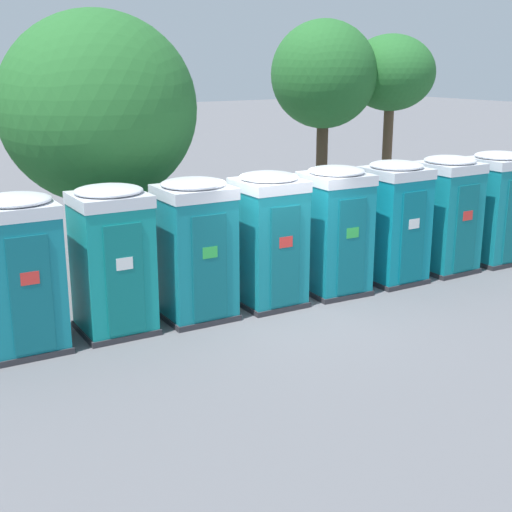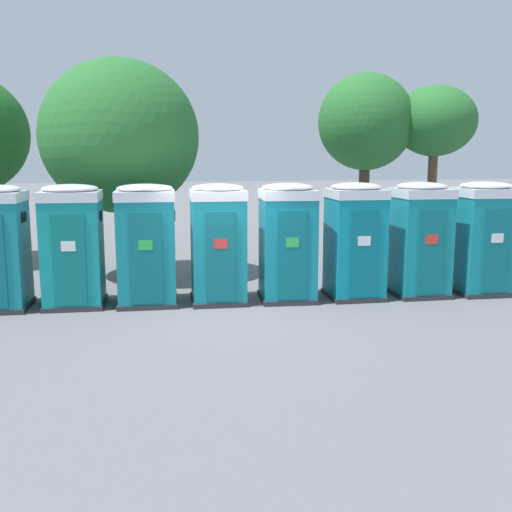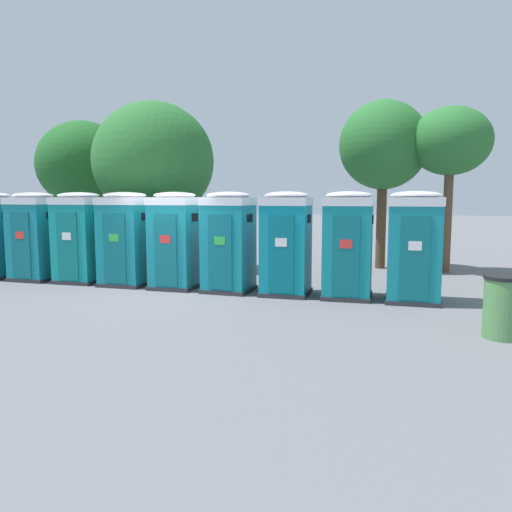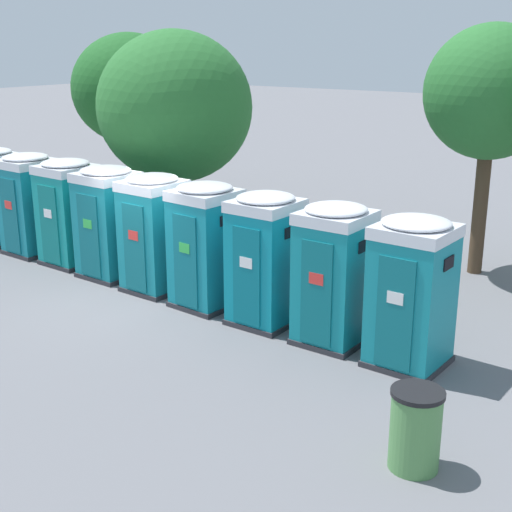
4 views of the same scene
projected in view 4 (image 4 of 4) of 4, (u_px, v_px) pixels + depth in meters
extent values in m
plane|color=slate|center=(138.00, 296.00, 15.12)|extent=(120.00, 120.00, 0.00)
cube|color=black|center=(5.00, 176.00, 18.18)|extent=(0.04, 0.36, 0.20)
cube|color=#2D2D33|center=(34.00, 250.00, 18.21)|extent=(1.25, 1.26, 0.10)
cube|color=#127C8D|center=(30.00, 209.00, 17.89)|extent=(1.19, 1.20, 2.10)
cube|color=#0E616E|center=(10.00, 216.00, 17.47)|extent=(0.62, 0.06, 1.85)
cube|color=red|center=(8.00, 205.00, 17.38)|extent=(0.28, 0.02, 0.20)
cube|color=black|center=(42.00, 182.00, 17.34)|extent=(0.04, 0.36, 0.20)
cube|color=silver|center=(26.00, 163.00, 17.56)|extent=(1.22, 1.23, 0.20)
ellipsoid|color=silver|center=(25.00, 157.00, 17.51)|extent=(1.17, 1.17, 0.18)
cube|color=#2D2D33|center=(73.00, 261.00, 17.36)|extent=(1.27, 1.25, 0.10)
cube|color=teal|center=(69.00, 217.00, 17.04)|extent=(1.21, 1.19, 2.10)
cube|color=#0D6D6C|center=(49.00, 225.00, 16.62)|extent=(0.64, 0.06, 1.85)
cube|color=white|center=(48.00, 214.00, 16.53)|extent=(0.28, 0.02, 0.20)
cube|color=black|center=(83.00, 190.00, 16.48)|extent=(0.04, 0.36, 0.20)
cube|color=silver|center=(66.00, 169.00, 16.71)|extent=(1.24, 1.23, 0.20)
ellipsoid|color=silver|center=(65.00, 163.00, 16.66)|extent=(1.18, 1.17, 0.18)
cube|color=#2D2D33|center=(112.00, 273.00, 16.43)|extent=(1.29, 1.25, 0.10)
cube|color=#127D8A|center=(109.00, 227.00, 16.11)|extent=(1.22, 1.19, 2.10)
cube|color=#0E616C|center=(89.00, 236.00, 15.69)|extent=(0.65, 0.06, 1.85)
cube|color=green|center=(87.00, 224.00, 15.60)|extent=(0.28, 0.02, 0.20)
cube|color=black|center=(125.00, 199.00, 15.55)|extent=(0.04, 0.36, 0.20)
cube|color=silver|center=(106.00, 177.00, 15.78)|extent=(1.26, 1.23, 0.20)
ellipsoid|color=silver|center=(105.00, 170.00, 15.73)|extent=(1.20, 1.17, 0.18)
cube|color=#2D2D33|center=(156.00, 287.00, 15.52)|extent=(1.20, 1.24, 0.10)
cube|color=teal|center=(154.00, 239.00, 15.20)|extent=(1.15, 1.18, 2.10)
cube|color=#0F6671|center=(134.00, 248.00, 14.78)|extent=(0.61, 0.05, 1.85)
cube|color=red|center=(133.00, 235.00, 14.68)|extent=(0.28, 0.02, 0.20)
cube|color=black|center=(172.00, 209.00, 14.66)|extent=(0.04, 0.36, 0.20)
cube|color=silver|center=(152.00, 186.00, 14.86)|extent=(1.18, 1.22, 0.20)
ellipsoid|color=silver|center=(152.00, 178.00, 14.82)|extent=(1.12, 1.16, 0.18)
cube|color=#2D2D33|center=(207.00, 302.00, 14.62)|extent=(1.26, 1.29, 0.10)
cube|color=#108091|center=(206.00, 251.00, 14.29)|extent=(1.20, 1.22, 2.10)
cube|color=#0D6471|center=(185.00, 262.00, 13.89)|extent=(0.61, 0.08, 1.85)
cube|color=green|center=(184.00, 248.00, 13.79)|extent=(0.28, 0.03, 0.20)
cube|color=black|center=(227.00, 220.00, 13.73)|extent=(0.05, 0.36, 0.20)
cube|color=silver|center=(205.00, 195.00, 13.96)|extent=(1.24, 1.26, 0.20)
ellipsoid|color=silver|center=(205.00, 188.00, 13.92)|extent=(1.18, 1.20, 0.18)
cube|color=#2D2D33|center=(265.00, 319.00, 13.73)|extent=(1.19, 1.23, 0.10)
cube|color=#0C8599|center=(265.00, 265.00, 13.41)|extent=(1.13, 1.17, 2.10)
cube|color=#096778|center=(246.00, 277.00, 12.98)|extent=(0.61, 0.05, 1.85)
cube|color=white|center=(246.00, 263.00, 12.89)|extent=(0.28, 0.02, 0.20)
cube|color=black|center=(291.00, 232.00, 12.88)|extent=(0.03, 0.36, 0.20)
cube|color=silver|center=(265.00, 206.00, 13.07)|extent=(1.17, 1.20, 0.20)
ellipsoid|color=silver|center=(266.00, 198.00, 13.03)|extent=(1.11, 1.15, 0.18)
cube|color=#2D2D33|center=(332.00, 338.00, 12.86)|extent=(1.18, 1.22, 0.10)
cube|color=#10828F|center=(334.00, 281.00, 12.54)|extent=(1.12, 1.16, 2.10)
cube|color=#0D656F|center=(316.00, 294.00, 12.11)|extent=(0.61, 0.04, 1.85)
cube|color=red|center=(316.00, 279.00, 12.02)|extent=(0.28, 0.01, 0.20)
cube|color=black|center=(364.00, 246.00, 12.01)|extent=(0.03, 0.36, 0.20)
cube|color=silver|center=(336.00, 217.00, 12.21)|extent=(1.16, 1.20, 0.20)
ellipsoid|color=silver|center=(336.00, 209.00, 12.16)|extent=(1.10, 1.14, 0.18)
cube|color=#2D2D33|center=(407.00, 361.00, 11.97)|extent=(1.25, 1.24, 0.10)
cube|color=teal|center=(411.00, 299.00, 11.64)|extent=(1.19, 1.18, 2.10)
cube|color=#0E656F|center=(395.00, 314.00, 11.22)|extent=(0.63, 0.05, 1.85)
cube|color=white|center=(395.00, 298.00, 11.13)|extent=(0.28, 0.02, 0.20)
cube|color=black|center=(449.00, 263.00, 11.09)|extent=(0.04, 0.36, 0.20)
cube|color=silver|center=(416.00, 232.00, 11.31)|extent=(1.23, 1.22, 0.20)
ellipsoid|color=silver|center=(416.00, 222.00, 11.27)|extent=(1.17, 1.16, 0.18)
cylinder|color=#4C3826|center=(178.00, 197.00, 18.70)|extent=(0.39, 0.39, 2.53)
ellipsoid|color=#286B2D|center=(175.00, 107.00, 18.02)|extent=(3.93, 3.93, 3.81)
cylinder|color=#4C3826|center=(481.00, 203.00, 16.20)|extent=(0.33, 0.33, 3.32)
ellipsoid|color=#286B2D|center=(491.00, 92.00, 15.49)|extent=(2.91, 2.91, 2.93)
cylinder|color=#4C3826|center=(134.00, 161.00, 23.38)|extent=(0.33, 0.33, 2.76)
ellipsoid|color=#1E5B23|center=(130.00, 89.00, 22.70)|extent=(3.69, 3.69, 3.47)
cylinder|color=#518C4C|center=(415.00, 432.00, 8.94)|extent=(0.64, 0.64, 1.02)
cylinder|color=black|center=(418.00, 393.00, 8.78)|extent=(0.68, 0.68, 0.06)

